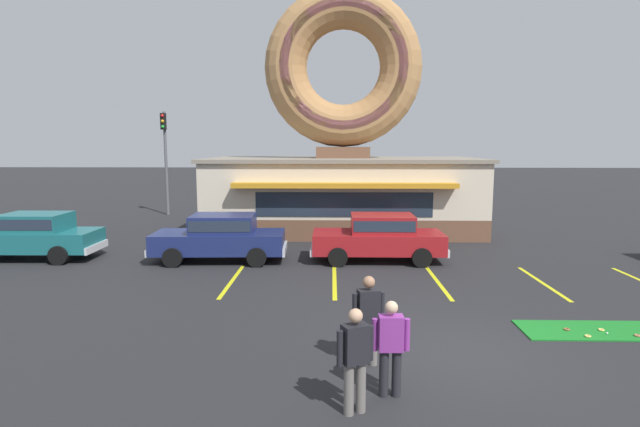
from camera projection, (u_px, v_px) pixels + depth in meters
name	position (u px, v px, depth m)	size (l,w,h in m)	color
ground_plane	(461.00, 353.00, 9.51)	(160.00, 160.00, 0.00)	#232326
donut_shop_building	(343.00, 150.00, 22.86)	(12.30, 6.75, 10.96)	brown
putting_mat	(614.00, 331.00, 10.63)	(3.94, 1.16, 0.03)	#197523
mini_donut_mid_left	(588.00, 336.00, 10.24)	(0.13, 0.13, 0.04)	#E5C666
mini_donut_mid_right	(601.00, 330.00, 10.59)	(0.13, 0.13, 0.04)	#E5C666
mini_donut_far_left	(567.00, 329.00, 10.62)	(0.13, 0.13, 0.04)	brown
mini_donut_far_right	(637.00, 335.00, 10.28)	(0.13, 0.13, 0.04)	#A5724C
golf_ball	(607.00, 333.00, 10.38)	(0.04, 0.04, 0.04)	white
car_teal	(33.00, 234.00, 17.32)	(4.58, 2.03, 1.60)	#196066
car_red	(379.00, 236.00, 17.00)	(4.57, 1.99, 1.60)	maroon
car_navy	(221.00, 236.00, 17.00)	(4.62, 2.11, 1.60)	navy
pedestrian_blue_sweater_man	(391.00, 344.00, 7.78)	(0.60, 0.25, 1.55)	#232328
pedestrian_hooded_kid	(368.00, 316.00, 8.88)	(0.58, 0.32, 1.65)	slate
pedestrian_leather_jacket_man	(355.00, 356.00, 7.27)	(0.55, 0.38, 1.60)	slate
trash_bin	(199.00, 231.00, 20.17)	(0.57, 0.57, 0.97)	#232833
traffic_light_pole	(165.00, 149.00, 27.94)	(0.28, 0.47, 5.80)	#595B60
parking_stripe_far_left	(232.00, 281.00, 14.60)	(0.12, 3.60, 0.01)	yellow
parking_stripe_left	(335.00, 281.00, 14.52)	(0.12, 3.60, 0.01)	yellow
parking_stripe_mid_left	(438.00, 282.00, 14.45)	(0.12, 3.60, 0.01)	yellow
parking_stripe_centre	(542.00, 283.00, 14.38)	(0.12, 3.60, 0.01)	yellow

